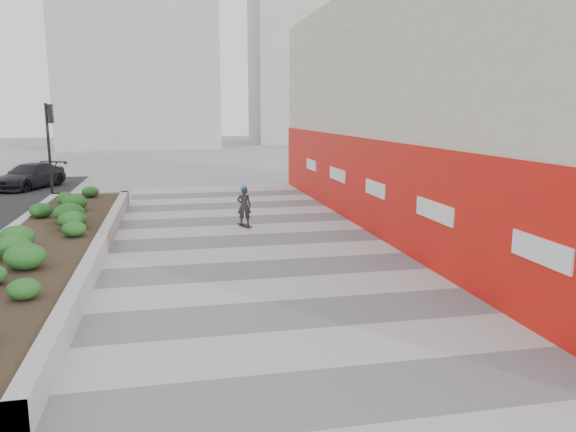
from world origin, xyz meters
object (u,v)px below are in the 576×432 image
planter (46,245)px  skateboarder (244,206)px  car_dark (30,176)px  traffic_signal_near (50,137)px

planter → skateboarder: (5.64, 3.23, 0.31)m
skateboarder → car_dark: skateboarder is taller
traffic_signal_near → skateboarder: (7.37, -7.27, -2.03)m
traffic_signal_near → car_dark: traffic_signal_near is taller
traffic_signal_near → car_dark: 5.36m
planter → traffic_signal_near: 10.90m
planter → car_dark: 15.45m
skateboarder → car_dark: size_ratio=0.33×
planter → traffic_signal_near: traffic_signal_near is taller
traffic_signal_near → car_dark: (-1.97, 4.50, -2.13)m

